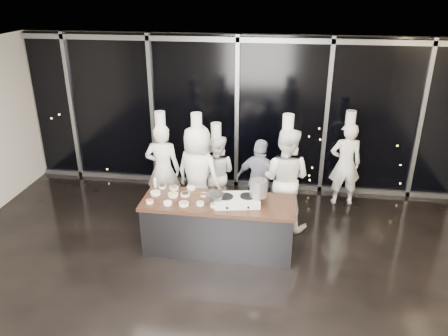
% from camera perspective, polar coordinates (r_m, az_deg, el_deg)
% --- Properties ---
extents(ground, '(9.00, 9.00, 0.00)m').
position_cam_1_polar(ground, '(6.75, -1.92, -14.69)').
color(ground, black).
rests_on(ground, ground).
extents(room_shell, '(9.02, 7.02, 3.21)m').
position_cam_1_polar(room_shell, '(5.62, -0.46, 3.44)').
color(room_shell, beige).
rests_on(room_shell, ground).
extents(window_wall, '(8.90, 0.11, 3.20)m').
position_cam_1_polar(window_wall, '(9.08, 1.73, 7.00)').
color(window_wall, black).
rests_on(window_wall, ground).
extents(demo_counter, '(2.46, 0.86, 0.90)m').
position_cam_1_polar(demo_counter, '(7.23, -0.72, -7.49)').
color(demo_counter, '#35353A').
rests_on(demo_counter, ground).
extents(stove, '(0.78, 0.56, 0.14)m').
position_cam_1_polar(stove, '(6.91, 1.66, -4.21)').
color(stove, silver).
rests_on(stove, demo_counter).
extents(frying_pan, '(0.51, 0.33, 0.05)m').
position_cam_1_polar(frying_pan, '(6.83, -1.26, -3.58)').
color(frying_pan, slate).
rests_on(frying_pan, stove).
extents(stock_pot, '(0.32, 0.32, 0.27)m').
position_cam_1_polar(stock_pot, '(6.83, 4.53, -2.61)').
color(stock_pot, '#A7A7AA').
rests_on(stock_pot, stove).
extents(prep_bowls, '(1.20, 0.72, 0.05)m').
position_cam_1_polar(prep_bowls, '(7.15, -5.49, -3.64)').
color(prep_bowls, white).
rests_on(prep_bowls, demo_counter).
extents(squeeze_bottle, '(0.06, 0.06, 0.20)m').
position_cam_1_polar(squeeze_bottle, '(7.50, -8.99, -1.88)').
color(squeeze_bottle, white).
rests_on(squeeze_bottle, demo_counter).
extents(chef_far_left, '(0.67, 0.45, 2.01)m').
position_cam_1_polar(chef_far_left, '(8.23, -7.97, -0.09)').
color(chef_far_left, white).
rests_on(chef_far_left, ground).
extents(chef_left, '(1.06, 0.89, 2.07)m').
position_cam_1_polar(chef_left, '(7.90, -3.43, -0.80)').
color(chef_left, white).
rests_on(chef_left, ground).
extents(chef_center, '(0.79, 0.63, 1.78)m').
position_cam_1_polar(chef_center, '(8.28, -1.00, -0.68)').
color(chef_center, white).
rests_on(chef_center, ground).
extents(guest, '(1.02, 0.72, 1.61)m').
position_cam_1_polar(guest, '(7.89, 4.75, -1.86)').
color(guest, '#151B3B').
rests_on(guest, ground).
extents(chef_right, '(1.08, 0.94, 2.11)m').
position_cam_1_polar(chef_right, '(7.75, 7.94, -1.32)').
color(chef_right, white).
rests_on(chef_right, ground).
extents(chef_side, '(0.66, 0.48, 1.92)m').
position_cam_1_polar(chef_side, '(8.85, 15.56, 0.64)').
color(chef_side, white).
rests_on(chef_side, ground).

